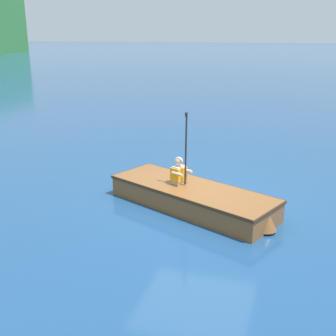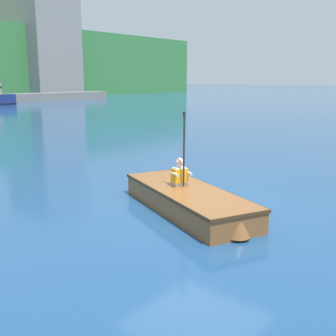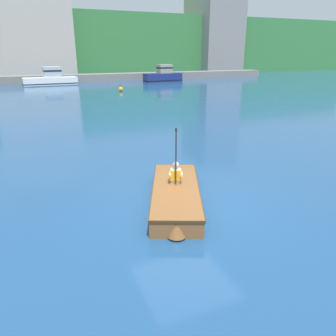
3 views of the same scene
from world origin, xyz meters
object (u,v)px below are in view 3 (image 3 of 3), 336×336
moored_boat_dock_west_inner (51,79)px  person_paddler (176,173)px  rowboat_foreground (176,195)px  moored_boat_dock_west_end (163,76)px  channel_buoy (121,89)px

moored_boat_dock_west_inner → person_paddler: bearing=-89.4°
rowboat_foreground → person_paddler: 0.59m
person_paddler → moored_boat_dock_west_inner: bearing=90.6°
moored_boat_dock_west_end → channel_buoy: 11.64m
person_paddler → channel_buoy: person_paddler is taller
moored_boat_dock_west_end → channel_buoy: moored_boat_dock_west_end is taller
rowboat_foreground → moored_boat_dock_west_inner: bearing=90.4°
moored_boat_dock_west_inner → channel_buoy: (5.64, -10.23, -0.46)m
moored_boat_dock_west_inner → moored_boat_dock_west_end: bearing=-7.3°
person_paddler → moored_boat_dock_west_end: bearing=68.2°
moored_boat_dock_west_end → person_paddler: moored_boat_dock_west_end is taller
person_paddler → channel_buoy: 25.08m
moored_boat_dock_west_end → rowboat_foreground: (-13.38, -33.36, -0.51)m
rowboat_foreground → channel_buoy: 25.45m
moored_boat_dock_west_end → channel_buoy: size_ratio=7.05×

